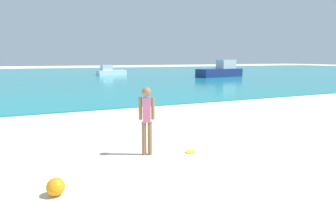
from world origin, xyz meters
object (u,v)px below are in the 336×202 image
person_standing (147,117)px  boat_near (221,71)px  frisbee (190,152)px  beach_ball (56,187)px  boat_far (110,71)px

person_standing → boat_near: bearing=-106.3°
frisbee → beach_ball: size_ratio=0.78×
boat_far → frisbee: bearing=-110.7°
person_standing → boat_near: size_ratio=0.25×
boat_far → boat_near: bearing=-50.4°
frisbee → boat_far: bearing=80.9°
boat_far → beach_ball: 35.51m
frisbee → beach_ball: bearing=-161.5°
boat_far → beach_ball: boat_far is taller
boat_near → beach_ball: size_ratio=21.14×
frisbee → beach_ball: 3.30m
person_standing → frisbee: 1.40m
beach_ball → frisbee: bearing=18.5°
frisbee → beach_ball: (-3.12, -1.05, 0.14)m
person_standing → beach_ball: bearing=53.6°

